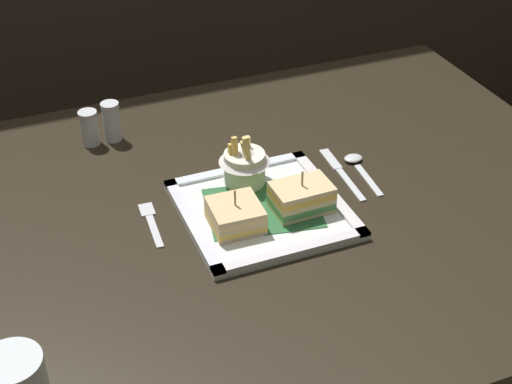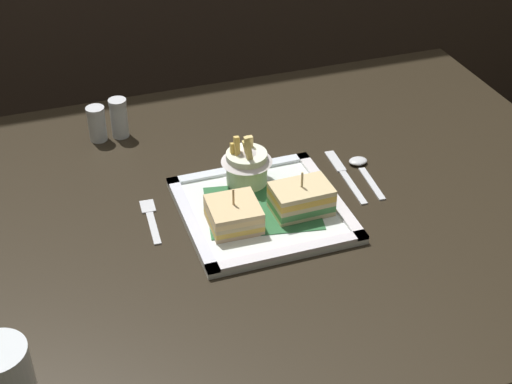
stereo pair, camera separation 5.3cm
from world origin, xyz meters
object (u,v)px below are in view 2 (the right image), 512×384
Objects in this scene: sandwich_half_left at (234,215)px; sandwich_half_right at (301,199)px; dining_table at (250,274)px; water_glass at (4,384)px; knife at (344,174)px; spoon at (362,167)px; fries_cup at (247,162)px; fork at (151,218)px; salt_shaker at (97,126)px; square_plate at (262,210)px; pepper_shaker at (119,120)px.

sandwich_half_left is 0.12m from sandwich_half_right.
sandwich_half_right is at bearing -30.68° from dining_table.
knife is (0.62, 0.35, -0.04)m from water_glass.
dining_table is 0.28m from spoon.
fork is (-0.18, -0.04, -0.05)m from fries_cup.
fries_cup is at bearing 176.33° from spoon.
sandwich_half_left reaches higher than salt_shaker.
fries_cup is (-0.00, 0.08, 0.05)m from square_plate.
spoon is 0.51m from salt_shaker.
fork is at bearing 149.27° from sandwich_half_left.
sandwich_half_right is 0.94× the size of fries_cup.
dining_table is at bearing -167.11° from knife.
salt_shaker is at bearing 146.13° from knife.
fork is at bearing -177.39° from knife.
sandwich_half_right is 0.15m from knife.
square_plate is 1.52× the size of knife.
spoon is at bearing -30.93° from salt_shaker.
salt_shaker is (-0.28, 0.36, -0.00)m from sandwich_half_right.
water_glass reaches higher than sandwich_half_right.
dining_table is 12.27× the size of fries_cup.
square_plate is at bearing -46.73° from dining_table.
knife is (0.36, 0.02, 0.00)m from fork.
sandwich_half_left is 1.22× the size of salt_shaker.
square_plate is at bearing -89.81° from fries_cup.
fries_cup reaches higher than fork.
fries_cup is 1.50× the size of salt_shaker.
spoon reaches higher than dining_table.
square_plate is at bearing -162.50° from spoon.
spoon is (0.28, 0.10, -0.03)m from sandwich_half_left.
salt_shaker is (-0.44, 0.26, 0.03)m from spoon.
pepper_shaker is at bearing -0.00° from salt_shaker.
sandwich_half_right is at bearing 27.40° from water_glass.
water_glass is 0.71m from knife.
knife is at bearing 19.20° from square_plate.
sandwich_half_right reaches higher than fork.
fries_cup is 0.57m from water_glass.
square_plate is at bearing -160.80° from knife.
square_plate is 3.81× the size of salt_shaker.
salt_shaker is (-0.40, 0.27, 0.03)m from knife.
knife is at bearing 2.61° from fork.
sandwich_half_left is 0.13m from fries_cup.
sandwich_half_right reaches higher than sandwich_half_left.
water_glass is at bearing -139.89° from fries_cup.
sandwich_half_left is 0.26m from knife.
sandwich_half_left is at bearing -133.35° from dining_table.
square_plate is 0.52m from water_glass.
fork is (-0.24, 0.07, -0.03)m from sandwich_half_right.
spoon is at bearing 28.33° from water_glass.
knife is at bearing -33.87° from salt_shaker.
sandwich_half_left is at bearing 180.00° from sandwich_half_right.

